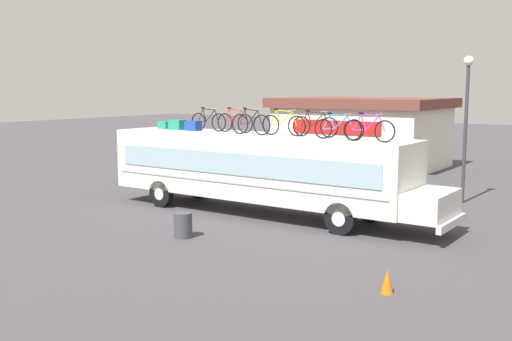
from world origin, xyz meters
The scene contains 16 objects.
ground_plane centered at (0.00, 0.00, 0.00)m, with size 120.00×120.00×0.00m, color #423F44.
bus centered at (0.22, 0.00, 1.72)m, with size 13.15×2.58×2.90m.
luggage_bag_1 centered at (-4.79, 0.30, 3.05)m, with size 0.46×0.34×0.29m, color #1E7F66.
luggage_bag_2 centered at (-3.95, 0.17, 3.10)m, with size 0.58×0.47×0.40m, color #1E7F66.
luggage_bag_3 centered at (-3.09, 0.12, 3.09)m, with size 0.57×0.40×0.38m, color #193899.
rooftop_bicycle_1 centered at (-2.47, 0.32, 3.29)m, with size 1.71×0.44×0.93m.
rooftop_bicycle_2 centered at (-1.20, 0.34, 3.29)m, with size 1.66×0.44×0.94m.
rooftop_bicycle_3 centered at (-0.07, -0.23, 3.30)m, with size 1.69×0.44×0.97m.
rooftop_bicycle_4 centered at (1.12, 0.10, 3.30)m, with size 1.80×0.44×0.95m.
rooftop_bicycle_5 centered at (2.29, 0.26, 3.29)m, with size 1.77×0.44×0.93m.
rooftop_bicycle_6 centered at (3.43, -0.27, 3.27)m, with size 1.73×0.44×0.88m.
rooftop_bicycle_7 centered at (4.59, -0.40, 3.28)m, with size 1.72×0.44×0.92m.
roadside_building centered at (-2.49, 14.31, 2.02)m, with size 9.24×7.01×3.97m.
trash_bin centered at (0.24, -4.24, 0.39)m, with size 0.57×0.57×0.78m, color #3F3F47.
traffic_cone centered at (7.41, -5.42, 0.28)m, with size 0.28×0.28×0.57m, color orange.
street_lamp centered at (5.62, 6.38, 3.72)m, with size 0.38×0.38×5.79m.
Camera 1 is at (12.47, -17.76, 4.60)m, focal length 42.28 mm.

